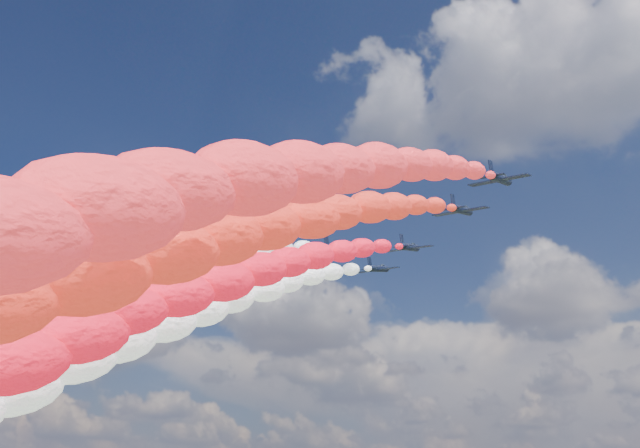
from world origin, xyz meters
The scene contains 14 objects.
jet_0 centered at (-32.49, -8.37, 111.29)m, with size 7.93×10.63×2.34m, color black, non-canonical shape.
jet_1 centered at (-22.75, 3.54, 111.29)m, with size 7.93×10.63×2.34m, color black, non-canonical shape.
jet_2 centered at (-11.15, 14.02, 111.29)m, with size 7.93×10.63×2.34m, color black, non-canonical shape.
trail_2 centered at (-11.15, -34.39, 92.24)m, with size 6.55×94.59×42.57m, color blue, non-canonical shape.
jet_3 centered at (-0.67, 10.98, 111.29)m, with size 7.93×10.63×2.34m, color black, non-canonical shape.
trail_3 centered at (-0.67, -37.42, 92.24)m, with size 6.55×94.59×42.57m, color white, non-canonical shape.
jet_4 centered at (0.15, 25.62, 111.29)m, with size 7.93×10.63×2.34m, color black, non-canonical shape.
trail_4 centered at (0.15, -22.78, 92.24)m, with size 6.55×94.59×42.57m, color white, non-canonical shape.
jet_5 centered at (10.09, 16.31, 111.29)m, with size 7.93×10.63×2.34m, color black, non-canonical shape.
trail_5 centered at (10.09, -32.10, 92.24)m, with size 6.55×94.59×42.57m, color red, non-canonical shape.
jet_6 centered at (23.65, 3.21, 111.29)m, with size 7.93×10.63×2.34m, color black, non-canonical shape.
trail_6 centered at (23.65, -45.20, 92.24)m, with size 6.55×94.59×42.57m, color red, non-canonical shape.
jet_7 centered at (32.07, -5.82, 111.29)m, with size 7.93×10.63×2.34m, color black, non-canonical shape.
trail_7 centered at (32.07, -54.23, 92.24)m, with size 6.55×94.59×42.57m, color red, non-canonical shape.
Camera 1 is at (59.09, -104.41, 71.00)m, focal length 46.34 mm.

